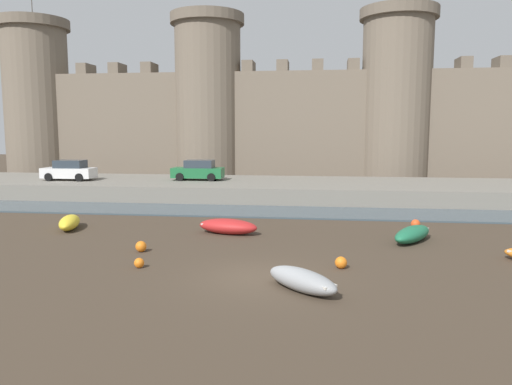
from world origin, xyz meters
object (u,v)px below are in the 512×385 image
object	(u,v)px
mooring_buoy_near_shore	(139,263)
car_quay_centre_west	(198,170)
rowboat_midflat_left	(228,226)
rowboat_midflat_right	(302,280)
mooring_buoy_near_channel	(341,263)
rowboat_foreground_centre	(412,234)
car_quay_east	(69,171)
mooring_buoy_off_centre	(415,224)
rowboat_near_channel_right	(69,222)
mooring_buoy_mid_mud	(141,246)

from	to	relation	value
mooring_buoy_near_shore	car_quay_centre_west	size ratio (longest dim) A/B	0.10
rowboat_midflat_left	rowboat_midflat_right	bearing A→B (deg)	-64.52
mooring_buoy_near_channel	mooring_buoy_near_shore	size ratio (longest dim) A/B	1.20
rowboat_foreground_centre	car_quay_centre_west	xyz separation A→B (m)	(-14.18, 15.04, 1.63)
rowboat_foreground_centre	mooring_buoy_near_shore	bearing A→B (deg)	-151.97
mooring_buoy_near_shore	car_quay_east	distance (m)	23.66
mooring_buoy_off_centre	rowboat_near_channel_right	bearing A→B (deg)	-172.05
rowboat_midflat_right	mooring_buoy_near_channel	bearing A→B (deg)	64.23
rowboat_midflat_left	car_quay_east	xyz separation A→B (m)	(-15.37, 12.95, 1.61)
rowboat_foreground_centre	rowboat_midflat_left	size ratio (longest dim) A/B	1.01
rowboat_near_channel_right	rowboat_midflat_left	world-z (taller)	rowboat_midflat_left
mooring_buoy_off_centre	rowboat_foreground_centre	bearing A→B (deg)	-102.75
mooring_buoy_mid_mud	car_quay_centre_west	xyz separation A→B (m)	(-2.02, 18.62, 1.78)
rowboat_near_channel_right	car_quay_centre_west	bearing A→B (deg)	76.07
rowboat_foreground_centre	rowboat_near_channel_right	size ratio (longest dim) A/B	1.13
rowboat_midflat_left	rowboat_near_channel_right	bearing A→B (deg)	179.44
mooring_buoy_near_shore	rowboat_midflat_left	bearing A→B (deg)	71.27
mooring_buoy_off_centre	mooring_buoy_near_channel	xyz separation A→B (m)	(-4.31, -8.40, -0.01)
rowboat_near_channel_right	mooring_buoy_near_shore	xyz separation A→B (m)	(6.40, -6.74, -0.19)
rowboat_midflat_left	car_quay_centre_west	xyz separation A→B (m)	(-5.10, 14.41, 1.61)
rowboat_midflat_left	mooring_buoy_mid_mud	bearing A→B (deg)	-126.19
mooring_buoy_near_channel	car_quay_centre_west	distance (m)	22.84
rowboat_foreground_centre	rowboat_midflat_left	bearing A→B (deg)	176.06
rowboat_foreground_centre	rowboat_midflat_left	xyz separation A→B (m)	(-9.07, 0.62, 0.02)
mooring_buoy_off_centre	mooring_buoy_mid_mud	size ratio (longest dim) A/B	1.03
mooring_buoy_near_shore	car_quay_centre_west	world-z (taller)	car_quay_centre_west
rowboat_foreground_centre	mooring_buoy_off_centre	bearing A→B (deg)	77.25
rowboat_foreground_centre	mooring_buoy_mid_mud	world-z (taller)	rowboat_foreground_centre
car_quay_centre_west	rowboat_near_channel_right	bearing A→B (deg)	-103.93
car_quay_east	rowboat_midflat_left	bearing A→B (deg)	-40.13
rowboat_midflat_left	mooring_buoy_near_channel	size ratio (longest dim) A/B	7.19
rowboat_midflat_left	mooring_buoy_off_centre	world-z (taller)	rowboat_midflat_left
mooring_buoy_mid_mud	rowboat_midflat_left	bearing A→B (deg)	53.81
mooring_buoy_off_centre	mooring_buoy_mid_mud	distance (m)	14.61
mooring_buoy_near_channel	mooring_buoy_near_shore	xyz separation A→B (m)	(-7.76, -0.92, -0.04)
rowboat_foreground_centre	car_quay_east	bearing A→B (deg)	150.95
rowboat_near_channel_right	rowboat_midflat_right	bearing A→B (deg)	-34.30
rowboat_near_channel_right	car_quay_east	distance (m)	14.60
rowboat_midflat_left	mooring_buoy_near_shore	xyz separation A→B (m)	(-2.26, -6.65, -0.21)
rowboat_midflat_right	rowboat_foreground_centre	world-z (taller)	rowboat_midflat_right
mooring_buoy_near_channel	mooring_buoy_mid_mud	world-z (taller)	mooring_buoy_mid_mud
rowboat_midflat_right	mooring_buoy_off_centre	distance (m)	12.65
mooring_buoy_near_channel	mooring_buoy_mid_mud	size ratio (longest dim) A/B	0.97
rowboat_near_channel_right	car_quay_east	world-z (taller)	car_quay_east
mooring_buoy_near_channel	rowboat_midflat_left	bearing A→B (deg)	133.81
mooring_buoy_near_channel	rowboat_foreground_centre	bearing A→B (deg)	55.13
rowboat_foreground_centre	mooring_buoy_mid_mud	size ratio (longest dim) A/B	7.05
mooring_buoy_off_centre	car_quay_centre_west	bearing A→B (deg)	141.78
rowboat_near_channel_right	rowboat_midflat_left	xyz separation A→B (m)	(8.66, -0.08, 0.02)
rowboat_near_channel_right	mooring_buoy_near_channel	world-z (taller)	rowboat_near_channel_right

